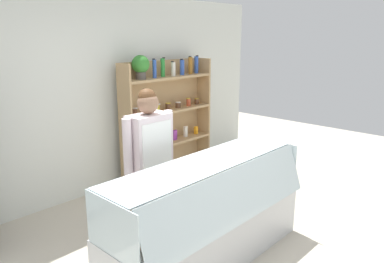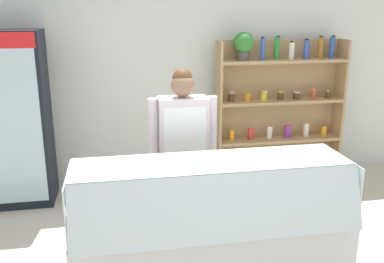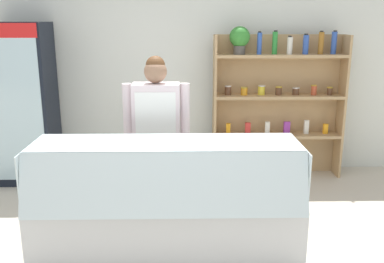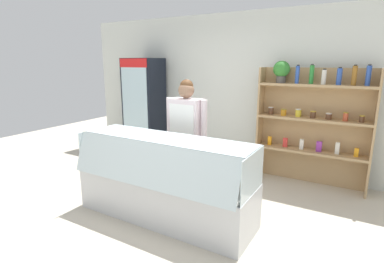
# 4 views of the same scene
# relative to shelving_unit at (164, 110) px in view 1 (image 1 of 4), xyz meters

# --- Properties ---
(ground_plane) EXTENTS (12.00, 12.00, 0.00)m
(ground_plane) POSITION_rel_shelving_unit_xyz_m (-1.15, -2.03, -1.06)
(ground_plane) COLOR beige
(back_wall) EXTENTS (6.80, 0.10, 2.70)m
(back_wall) POSITION_rel_shelving_unit_xyz_m (-1.15, 0.29, 0.29)
(back_wall) COLOR silver
(back_wall) RESTS_ON ground
(shelving_unit) EXTENTS (1.63, 0.29, 1.89)m
(shelving_unit) POSITION_rel_shelving_unit_xyz_m (0.00, 0.00, 0.00)
(shelving_unit) COLOR tan
(shelving_unit) RESTS_ON ground
(deli_display_case) EXTENTS (2.20, 0.75, 1.01)m
(deli_display_case) POSITION_rel_shelving_unit_xyz_m (-1.29, -2.00, -0.75)
(deli_display_case) COLOR silver
(deli_display_case) RESTS_ON ground
(shop_clerk) EXTENTS (0.64, 0.25, 1.65)m
(shop_clerk) POSITION_rel_shelving_unit_xyz_m (-1.40, -1.30, -0.08)
(shop_clerk) COLOR #383D51
(shop_clerk) RESTS_ON ground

